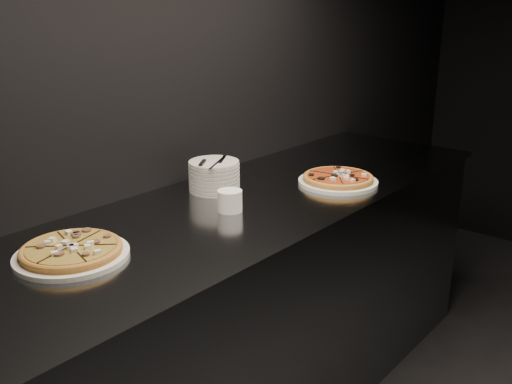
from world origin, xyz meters
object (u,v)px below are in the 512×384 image
Objects in this scene: cutlery at (213,162)px; plate_stack at (214,176)px; pizza_tomato at (338,179)px; ramekin at (230,200)px; pizza_mushroom at (72,251)px; counter at (257,304)px.

plate_stack is at bearing 85.28° from cutlery.
plate_stack reaches higher than pizza_tomato.
ramekin is at bearing -63.85° from cutlery.
ramekin is (0.20, -0.12, -0.08)m from cutlery.
counter is at bearing 85.51° from pizza_mushroom.
plate_stack is at bearing 99.86° from pizza_mushroom.
pizza_tomato is at bearing 67.20° from counter.
pizza_mushroom is 4.09× the size of ramekin.
ramekin is at bearing -102.86° from pizza_tomato.
ramekin reaches higher than pizza_tomato.
cutlery reaches higher than counter.
plate_stack is 0.97× the size of cutlery.
pizza_mushroom is at bearing -98.19° from ramekin.
cutlery is 0.25m from ramekin.
ramekin is (0.21, -0.14, -0.02)m from plate_stack.
plate_stack reaches higher than ramekin.
cutlery is at bearing -128.84° from pizza_tomato.
counter is 28.02× the size of ramekin.
counter is at bearing 97.51° from ramekin.
counter is 6.85× the size of pizza_mushroom.
ramekin is (-0.12, -0.52, 0.02)m from pizza_tomato.
ramekin is (0.02, -0.18, 0.50)m from counter.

